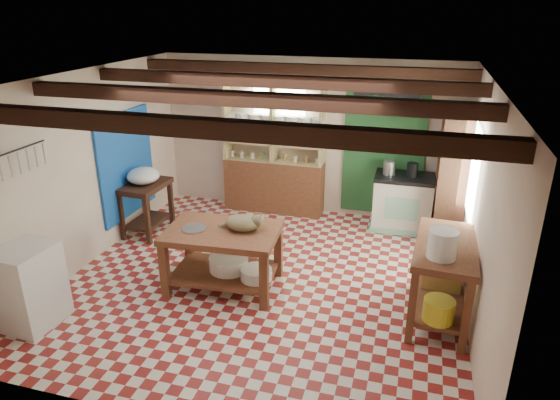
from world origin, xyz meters
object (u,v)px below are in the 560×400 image
(white_cabinet, at_px, (30,286))
(stove, at_px, (403,202))
(right_counter, at_px, (442,281))
(cat, at_px, (243,223))
(work_table, at_px, (223,258))
(prep_table, at_px, (147,208))

(white_cabinet, bearing_deg, stove, 48.09)
(right_counter, xyz_separation_m, cat, (-2.39, 0.03, 0.41))
(stove, bearing_deg, right_counter, -77.27)
(right_counter, bearing_deg, work_table, -175.60)
(work_table, xyz_separation_m, stove, (2.08, 2.42, 0.05))
(stove, relative_size, prep_table, 1.11)
(work_table, relative_size, prep_table, 1.68)
(work_table, relative_size, cat, 3.25)
(stove, relative_size, right_counter, 0.69)
(right_counter, bearing_deg, stove, 106.70)
(prep_table, xyz_separation_m, right_counter, (4.38, -1.12, 0.06))
(stove, distance_m, cat, 3.01)
(stove, xyz_separation_m, prep_table, (-3.83, -1.26, -0.03))
(work_table, xyz_separation_m, right_counter, (2.63, 0.04, 0.08))
(right_counter, bearing_deg, cat, -177.11)
(stove, xyz_separation_m, right_counter, (0.55, -2.38, 0.02))
(right_counter, height_order, cat, cat)
(work_table, height_order, right_counter, right_counter)
(work_table, distance_m, prep_table, 2.10)
(work_table, distance_m, cat, 0.55)
(prep_table, xyz_separation_m, cat, (1.99, -1.09, 0.47))
(prep_table, bearing_deg, cat, -26.81)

